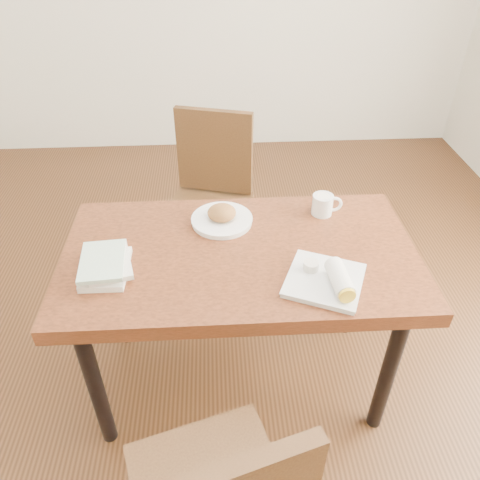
{
  "coord_description": "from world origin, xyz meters",
  "views": [
    {
      "loc": [
        -0.08,
        -1.36,
        1.83
      ],
      "look_at": [
        0.0,
        0.0,
        0.8
      ],
      "focal_mm": 35.0,
      "sensor_mm": 36.0,
      "label": 1
    }
  ],
  "objects": [
    {
      "name": "ground",
      "position": [
        0.0,
        0.0,
        -0.01
      ],
      "size": [
        4.0,
        5.0,
        0.01
      ],
      "primitive_type": "cube",
      "color": "#472814",
      "rests_on": "ground"
    },
    {
      "name": "plate_scone",
      "position": [
        -0.06,
        0.19,
        0.77
      ],
      "size": [
        0.25,
        0.25,
        0.08
      ],
      "color": "white",
      "rests_on": "table"
    },
    {
      "name": "table",
      "position": [
        0.0,
        0.0,
        0.66
      ],
      "size": [
        1.31,
        0.73,
        0.75
      ],
      "color": "brown",
      "rests_on": "ground"
    },
    {
      "name": "plate_burrito",
      "position": [
        0.29,
        -0.21,
        0.78
      ],
      "size": [
        0.33,
        0.33,
        0.08
      ],
      "color": "white",
      "rests_on": "table"
    },
    {
      "name": "chair_far",
      "position": [
        -0.11,
        0.76,
        0.55
      ],
      "size": [
        0.52,
        0.52,
        0.95
      ],
      "color": "#442C13",
      "rests_on": "ground"
    },
    {
      "name": "coffee_mug",
      "position": [
        0.35,
        0.23,
        0.79
      ],
      "size": [
        0.13,
        0.08,
        0.09
      ],
      "color": "white",
      "rests_on": "table"
    },
    {
      "name": "book_stack",
      "position": [
        -0.47,
        -0.09,
        0.78
      ],
      "size": [
        0.2,
        0.25,
        0.06
      ],
      "color": "white",
      "rests_on": "table"
    }
  ]
}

